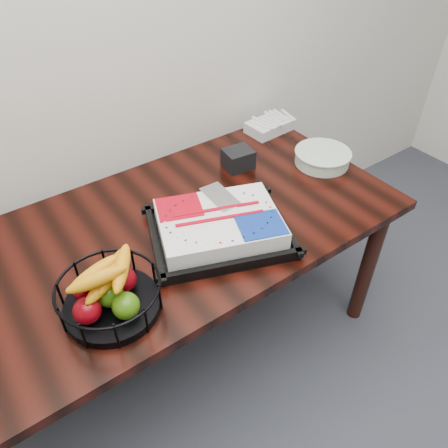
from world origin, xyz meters
TOP-DOWN VIEW (x-y plane):
  - table at (0.00, 2.00)m, footprint 1.80×0.90m
  - cake_tray at (0.12, 1.85)m, footprint 0.59×0.53m
  - fruit_basket at (-0.34, 1.77)m, footprint 0.32×0.32m
  - plate_stack at (0.79, 1.98)m, footprint 0.25×0.25m
  - fork_bag at (0.78, 2.35)m, footprint 0.22×0.15m
  - napkin_box at (0.46, 2.18)m, footprint 0.13×0.12m

SIDE VIEW (x-z plane):
  - table at x=0.00m, z-range 0.29..1.04m
  - fork_bag at x=0.78m, z-range 0.75..0.81m
  - plate_stack at x=0.79m, z-range 0.75..0.81m
  - napkin_box at x=0.46m, z-range 0.75..0.84m
  - cake_tray at x=0.12m, z-range 0.75..0.85m
  - fruit_basket at x=-0.34m, z-range 0.74..0.90m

